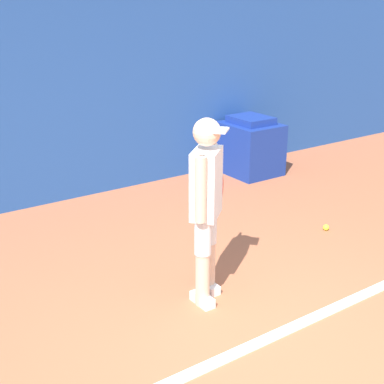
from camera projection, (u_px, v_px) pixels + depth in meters
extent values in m
plane|color=#B76642|center=(282.00, 358.00, 3.81)|extent=(24.00, 24.00, 0.00)
cube|color=#234C99|center=(59.00, 93.00, 6.40)|extent=(24.00, 0.10, 2.70)
cube|color=white|center=(261.00, 342.00, 3.99)|extent=(21.60, 0.10, 0.01)
cylinder|color=beige|center=(203.00, 279.00, 4.41)|extent=(0.12, 0.12, 0.47)
cylinder|color=white|center=(203.00, 238.00, 4.28)|extent=(0.14, 0.14, 0.29)
cube|color=white|center=(202.00, 299.00, 4.48)|extent=(0.10, 0.24, 0.08)
cylinder|color=beige|center=(208.00, 267.00, 4.61)|extent=(0.12, 0.12, 0.47)
cylinder|color=white|center=(209.00, 227.00, 4.49)|extent=(0.14, 0.14, 0.29)
cube|color=white|center=(208.00, 287.00, 4.68)|extent=(0.10, 0.24, 0.08)
cube|color=white|center=(206.00, 184.00, 4.24)|extent=(0.39, 0.37, 0.56)
sphere|color=beige|center=(207.00, 132.00, 4.10)|extent=(0.22, 0.22, 0.22)
cube|color=white|center=(220.00, 130.00, 4.07)|extent=(0.21, 0.21, 0.02)
cylinder|color=beige|center=(201.00, 190.00, 4.06)|extent=(0.09, 0.09, 0.52)
cylinder|color=beige|center=(211.00, 174.00, 4.41)|extent=(0.09, 0.09, 0.52)
cylinder|color=black|center=(213.00, 200.00, 4.59)|extent=(0.16, 0.15, 0.03)
torus|color=red|center=(219.00, 190.00, 4.82)|extent=(0.26, 0.24, 0.33)
sphere|color=#D1E533|center=(326.00, 227.00, 5.90)|extent=(0.07, 0.07, 0.07)
cube|color=navy|center=(250.00, 148.00, 7.74)|extent=(0.69, 0.81, 0.74)
cube|color=navy|center=(251.00, 120.00, 7.60)|extent=(0.48, 0.57, 0.10)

